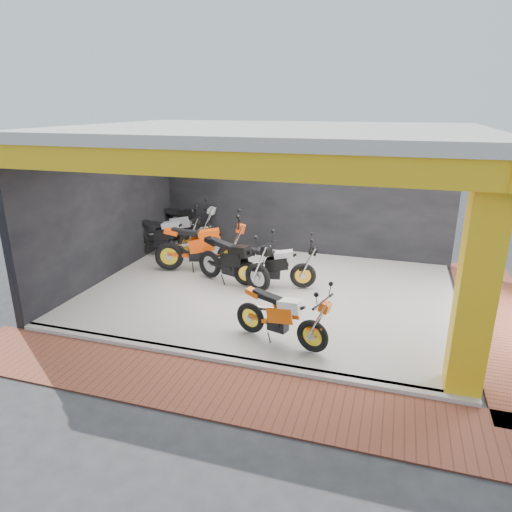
{
  "coord_description": "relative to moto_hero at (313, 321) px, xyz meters",
  "views": [
    {
      "loc": [
        2.56,
        -7.28,
        4.12
      ],
      "look_at": [
        -0.32,
        1.97,
        0.9
      ],
      "focal_mm": 32.0,
      "sensor_mm": 36.0,
      "label": 1
    }
  ],
  "objects": [
    {
      "name": "moto_row_c",
      "position": [
        -2.7,
        3.38,
        0.14
      ],
      "size": [
        2.58,
        1.56,
        1.48
      ],
      "primitive_type": null,
      "rotation": [
        0.0,
        0.0,
        0.3
      ],
      "color": "#FD470A",
      "rests_on": "showroom_floor"
    },
    {
      "name": "moto_row_d",
      "position": [
        -4.23,
        5.22,
        0.12
      ],
      "size": [
        2.42,
        1.06,
        1.44
      ],
      "primitive_type": null,
      "rotation": [
        0.0,
        0.0,
        0.08
      ],
      "color": "#A1A3A8",
      "rests_on": "showroom_floor"
    },
    {
      "name": "moto_hero",
      "position": [
        0.0,
        0.0,
        0.0
      ],
      "size": [
        2.08,
        1.24,
        1.19
      ],
      "primitive_type": null,
      "rotation": [
        0.0,
        0.0,
        -0.28
      ],
      "color": "#EE570A",
      "rests_on": "showroom_floor"
    },
    {
      "name": "back_wall",
      "position": [
        -1.43,
        5.54,
        1.05
      ],
      "size": [
        8.2,
        0.2,
        3.5
      ],
      "primitive_type": "cube",
      "color": "black",
      "rests_on": "ground"
    },
    {
      "name": "showroom_floor",
      "position": [
        -1.43,
        2.44,
        -0.65
      ],
      "size": [
        8.0,
        6.0,
        0.1
      ],
      "primitive_type": "cube",
      "color": "silver",
      "rests_on": "ground"
    },
    {
      "name": "paver_front",
      "position": [
        -1.43,
        -1.36,
        -0.68
      ],
      "size": [
        9.0,
        1.4,
        0.03
      ],
      "primitive_type": "cube",
      "color": "brown",
      "rests_on": "ground"
    },
    {
      "name": "moto_row_e",
      "position": [
        -4.23,
        4.16,
        0.08
      ],
      "size": [
        2.33,
        1.33,
        1.35
      ],
      "primitive_type": null,
      "rotation": [
        0.0,
        0.0,
        0.25
      ],
      "color": "black",
      "rests_on": "showroom_floor"
    },
    {
      "name": "moto_row_b",
      "position": [
        -1.65,
        2.23,
        0.09
      ],
      "size": [
        2.41,
        1.57,
        1.38
      ],
      "primitive_type": null,
      "rotation": [
        0.0,
        0.0,
        -0.36
      ],
      "color": "black",
      "rests_on": "showroom_floor"
    },
    {
      "name": "showroom_ceiling",
      "position": [
        -1.43,
        2.44,
        2.9
      ],
      "size": [
        8.4,
        6.4,
        0.2
      ],
      "primitive_type": "cube",
      "color": "beige",
      "rests_on": "corner_column"
    },
    {
      "name": "left_wall",
      "position": [
        -5.53,
        2.44,
        1.05
      ],
      "size": [
        0.2,
        6.2,
        3.5
      ],
      "primitive_type": "cube",
      "color": "black",
      "rests_on": "ground"
    },
    {
      "name": "header_beam_right",
      "position": [
        2.57,
        2.44,
        2.6
      ],
      "size": [
        0.3,
        6.4,
        0.4
      ],
      "primitive_type": "cube",
      "color": "gold",
      "rests_on": "corner_column"
    },
    {
      "name": "ground",
      "position": [
        -1.43,
        0.44,
        -0.7
      ],
      "size": [
        80.0,
        80.0,
        0.0
      ],
      "primitive_type": "plane",
      "color": "#2D2D30",
      "rests_on": "ground"
    },
    {
      "name": "corner_column",
      "position": [
        2.32,
        -0.31,
        1.05
      ],
      "size": [
        0.5,
        0.5,
        3.5
      ],
      "primitive_type": "cube",
      "color": "gold",
      "rests_on": "ground"
    },
    {
      "name": "header_beam_front",
      "position": [
        -1.43,
        -0.56,
        2.6
      ],
      "size": [
        8.4,
        0.3,
        0.4
      ],
      "primitive_type": "cube",
      "color": "gold",
      "rests_on": "corner_column"
    },
    {
      "name": "floor_kerb",
      "position": [
        -1.43,
        -0.58,
        -0.65
      ],
      "size": [
        8.0,
        0.2,
        0.1
      ],
      "primitive_type": "cube",
      "color": "silver",
      "rests_on": "ground"
    },
    {
      "name": "paver_right",
      "position": [
        3.37,
        2.44,
        -0.68
      ],
      "size": [
        1.4,
        7.0,
        0.03
      ],
      "primitive_type": "cube",
      "color": "brown",
      "rests_on": "ground"
    },
    {
      "name": "moto_row_a",
      "position": [
        -0.73,
        2.75,
        0.01
      ],
      "size": [
        2.11,
        1.1,
        1.22
      ],
      "primitive_type": null,
      "rotation": [
        0.0,
        0.0,
        0.19
      ],
      "color": "black",
      "rests_on": "showroom_floor"
    }
  ]
}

